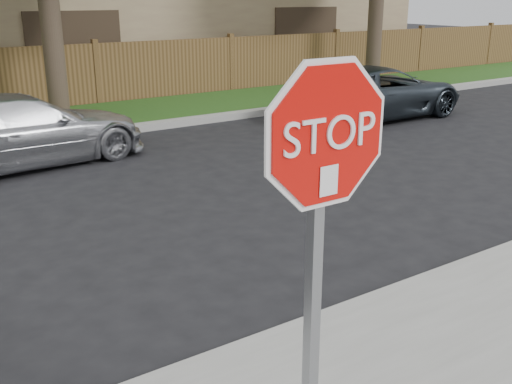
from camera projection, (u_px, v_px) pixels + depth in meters
stop_sign at (322, 198)px, 2.93m from camera, size 1.01×0.13×2.55m
sedan_right at (21, 130)px, 9.99m from camera, size 4.40×2.26×1.22m
sedan_far_right at (378, 92)px, 13.94m from camera, size 4.39×2.09×1.21m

